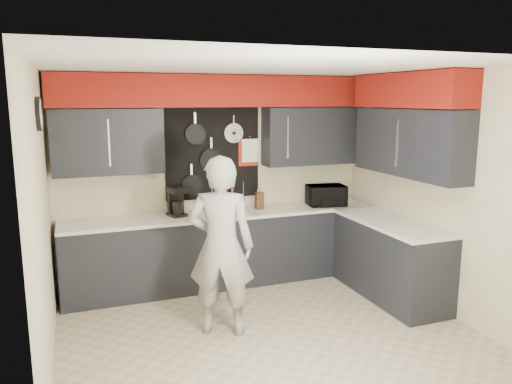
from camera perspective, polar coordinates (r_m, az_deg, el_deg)
name	(u,v)px	position (r m, az deg, el deg)	size (l,w,h in m)	color
ground	(267,331)	(5.23, 1.24, -15.62)	(4.00, 4.00, 0.00)	#B3A48B
back_wall_assembly	(220,123)	(6.21, -4.15, 7.82)	(4.00, 0.36, 2.60)	beige
right_wall_assembly	(413,132)	(5.86, 17.49, 6.54)	(0.36, 3.50, 2.60)	beige
left_wall_assembly	(42,219)	(4.48, -23.22, -2.84)	(0.05, 3.50, 2.60)	beige
base_cabinets	(270,251)	(6.20, 1.58, -6.76)	(3.95, 2.20, 0.92)	black
microwave	(326,195)	(6.64, 8.02, -0.39)	(0.49, 0.33, 0.27)	black
knife_block	(259,201)	(6.37, 0.40, -1.00)	(0.10, 0.10, 0.22)	#362011
utensil_crock	(233,206)	(6.22, -2.69, -1.57)	(0.12, 0.12, 0.16)	white
coffee_maker	(176,201)	(6.08, -9.08, -0.98)	(0.24, 0.28, 0.35)	black
person	(221,246)	(4.90, -4.03, -6.20)	(0.65, 0.43, 1.79)	#9D9D9A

